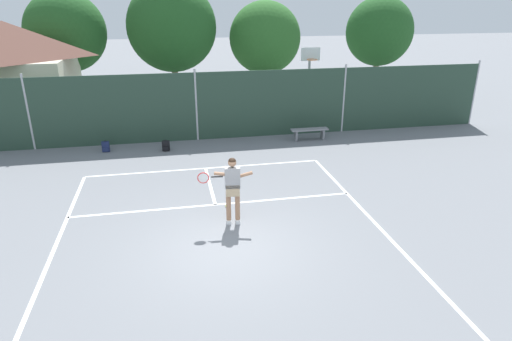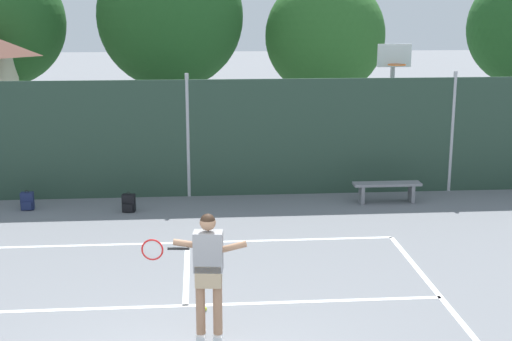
# 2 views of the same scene
# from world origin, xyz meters

# --- Properties ---
(chainlink_fence) EXTENTS (26.09, 0.09, 2.99)m
(chainlink_fence) POSITION_xyz_m (-0.00, 9.00, 1.42)
(chainlink_fence) COLOR #284233
(chainlink_fence) RESTS_ON ground
(basketball_hoop) EXTENTS (0.90, 0.67, 3.55)m
(basketball_hoop) POSITION_xyz_m (5.43, 10.71, 2.31)
(basketball_hoop) COLOR #9E9EA3
(basketball_hoop) RESTS_ON ground
(treeline_backdrop) EXTENTS (26.90, 4.47, 6.62)m
(treeline_backdrop) POSITION_xyz_m (0.69, 17.15, 3.80)
(treeline_backdrop) COLOR brown
(treeline_backdrop) RESTS_ON ground
(tennis_player) EXTENTS (1.44, 0.30, 1.85)m
(tennis_player) POSITION_xyz_m (0.34, 1.28, 1.11)
(tennis_player) COLOR silver
(tennis_player) RESTS_ON ground
(tennis_ball) EXTENTS (0.07, 0.07, 0.07)m
(tennis_ball) POSITION_xyz_m (0.30, 2.26, 0.03)
(tennis_ball) COLOR #CCE033
(tennis_ball) RESTS_ON ground
(backpack_navy) EXTENTS (0.28, 0.24, 0.46)m
(backpack_navy) POSITION_xyz_m (-3.67, 8.12, 0.19)
(backpack_navy) COLOR navy
(backpack_navy) RESTS_ON ground
(backpack_black) EXTENTS (0.30, 0.28, 0.46)m
(backpack_black) POSITION_xyz_m (-1.35, 7.76, 0.19)
(backpack_black) COLOR black
(backpack_black) RESTS_ON ground
(courtside_bench) EXTENTS (1.60, 0.36, 0.48)m
(courtside_bench) POSITION_xyz_m (4.66, 8.05, 0.36)
(courtside_bench) COLOR gray
(courtside_bench) RESTS_ON ground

